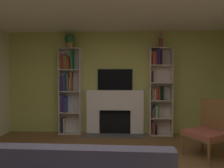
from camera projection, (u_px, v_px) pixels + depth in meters
The scene contains 8 objects.
wall_back_accent at pixel (115, 82), 5.67m from camera, with size 5.79×0.06×2.65m, color #BCBF63.
fireplace at pixel (115, 111), 5.57m from camera, with size 1.55×0.50×1.13m.
tv at pixel (115, 80), 5.61m from camera, with size 0.90×0.06×0.54m, color black.
bookshelf_left at pixel (68, 88), 5.60m from camera, with size 0.56×0.28×2.21m.
bookshelf_right at pixel (158, 91), 5.48m from camera, with size 0.56×0.32×2.21m.
potted_plant at pixel (70, 40), 5.51m from camera, with size 0.26×0.26×0.38m.
vase_with_flowers at pixel (161, 41), 5.40m from camera, with size 0.10×0.10×0.42m.
armchair at pixel (209, 129), 3.97m from camera, with size 0.83×0.84×1.06m.
Camera 1 is at (0.18, -2.66, 1.48)m, focal length 34.56 mm.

